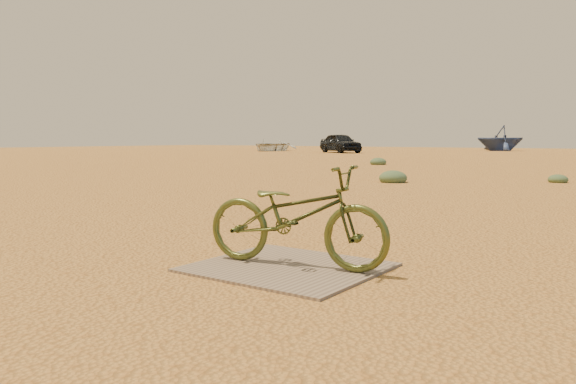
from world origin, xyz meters
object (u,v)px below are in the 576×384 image
Objects in this scene: car at (340,143)px; bicycle at (296,216)px; plywood_board at (288,267)px; boat_far_left at (500,138)px; boat_near_left at (270,145)px.

bicycle is at bearing -117.82° from car.
plywood_board is at bearing 121.22° from bicycle.
boat_far_left is (-10.27, 45.04, 1.07)m from plywood_board.
car is 7.81m from boat_near_left.
plywood_board is 0.91× the size of bicycle.
boat_far_left is at bearing 102.84° from plywood_board.
plywood_board is 0.34× the size of car.
car is at bearing 19.23° from bicycle.
boat_near_left reaches higher than plywood_board.
car reaches higher than plywood_board.
bicycle is 0.38× the size of car.
plywood_board is 46.21m from boat_far_left.
bicycle is at bearing -63.70° from boat_near_left.
boat_near_left is at bearing 27.16° from bicycle.
boat_far_left reaches higher than car.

